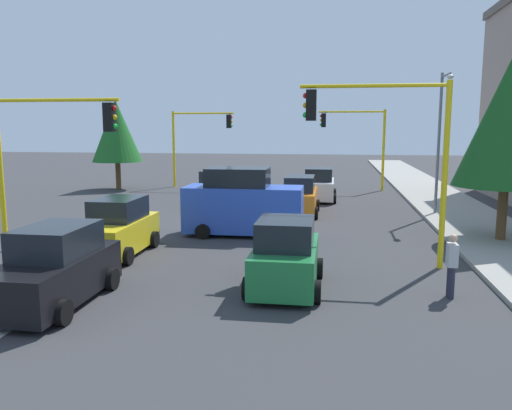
{
  "coord_description": "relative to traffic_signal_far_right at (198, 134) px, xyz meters",
  "views": [
    {
      "loc": [
        22.49,
        4.08,
        4.45
      ],
      "look_at": [
        1.59,
        0.94,
        1.2
      ],
      "focal_mm": 36.06,
      "sensor_mm": 36.0,
      "label": 1
    }
  ],
  "objects": [
    {
      "name": "street_lamp_curbside",
      "position": [
        10.39,
        14.87,
        0.44
      ],
      "size": [
        2.15,
        0.28,
        7.0
      ],
      "color": "slate",
      "rests_on": "ground"
    },
    {
      "name": "sidewalk_kerb",
      "position": [
        9.0,
        16.17,
        -3.84
      ],
      "size": [
        80.0,
        4.0,
        0.15
      ],
      "primitive_type": "cube",
      "color": "gray",
      "rests_on": "ground"
    },
    {
      "name": "pedestrian_crossing",
      "position": [
        22.93,
        12.86,
        -3.0
      ],
      "size": [
        0.4,
        0.24,
        1.7
      ],
      "color": "#262638",
      "rests_on": "ground"
    },
    {
      "name": "tree_opposite_side",
      "position": [
        2.0,
        -5.33,
        0.21
      ],
      "size": [
        3.47,
        3.47,
        6.3
      ],
      "color": "brown",
      "rests_on": "ground"
    },
    {
      "name": "car_green",
      "position": [
        22.82,
        8.52,
        -3.02
      ],
      "size": [
        3.61,
        2.0,
        1.98
      ],
      "color": "#1E7238",
      "rests_on": "ground"
    },
    {
      "name": "car_black",
      "position": [
        24.87,
        2.89,
        -3.01
      ],
      "size": [
        4.18,
        2.07,
        1.98
      ],
      "color": "black",
      "rests_on": "ground"
    },
    {
      "name": "traffic_signal_near_right",
      "position": [
        20.0,
        0.01,
        -0.03
      ],
      "size": [
        0.36,
        4.59,
        5.47
      ],
      "color": "yellow",
      "rests_on": "ground"
    },
    {
      "name": "delivery_van_blue",
      "position": [
        16.0,
        6.13,
        -2.63
      ],
      "size": [
        2.22,
        4.8,
        2.77
      ],
      "color": "blue",
      "rests_on": "ground"
    },
    {
      "name": "traffic_signal_near_left",
      "position": [
        20.0,
        11.39,
        0.2
      ],
      "size": [
        0.36,
        4.59,
        5.83
      ],
      "color": "yellow",
      "rests_on": "ground"
    },
    {
      "name": "ground_plane",
      "position": [
        14.0,
        5.67,
        -3.91
      ],
      "size": [
        120.0,
        120.0,
        0.0
      ],
      "primitive_type": "plane",
      "color": "#353538"
    },
    {
      "name": "car_orange",
      "position": [
        10.68,
        8.12,
        -3.02
      ],
      "size": [
        4.13,
        1.93,
        1.98
      ],
      "color": "orange",
      "rests_on": "ground"
    },
    {
      "name": "car_silver",
      "position": [
        8.25,
        3.21,
        -3.02
      ],
      "size": [
        3.73,
        2.07,
        1.98
      ],
      "color": "#B2B5BA",
      "rests_on": "ground"
    },
    {
      "name": "traffic_signal_far_right",
      "position": [
        0.0,
        0.0,
        0.0
      ],
      "size": [
        0.36,
        4.59,
        5.52
      ],
      "color": "yellow",
      "rests_on": "ground"
    },
    {
      "name": "car_white",
      "position": [
        5.51,
        8.93,
        -3.02
      ],
      "size": [
        3.89,
        2.09,
        1.98
      ],
      "color": "white",
      "rests_on": "ground"
    },
    {
      "name": "lane_arrow_near",
      "position": [
        25.51,
        2.67,
        -3.91
      ],
      "size": [
        2.4,
        1.1,
        1.1
      ],
      "color": "silver",
      "rests_on": "ground"
    },
    {
      "name": "tree_roadside_near",
      "position": [
        16.0,
        16.17,
        0.68
      ],
      "size": [
        3.85,
        3.85,
        7.01
      ],
      "color": "brown",
      "rests_on": "ground"
    },
    {
      "name": "traffic_signal_far_left",
      "position": [
        -0.0,
        11.35,
        0.04
      ],
      "size": [
        0.36,
        4.59,
        5.58
      ],
      "color": "yellow",
      "rests_on": "ground"
    },
    {
      "name": "car_yellow",
      "position": [
        19.85,
        2.38,
        -3.02
      ],
      "size": [
        4.04,
        1.97,
        1.98
      ],
      "color": "yellow",
      "rests_on": "ground"
    }
  ]
}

